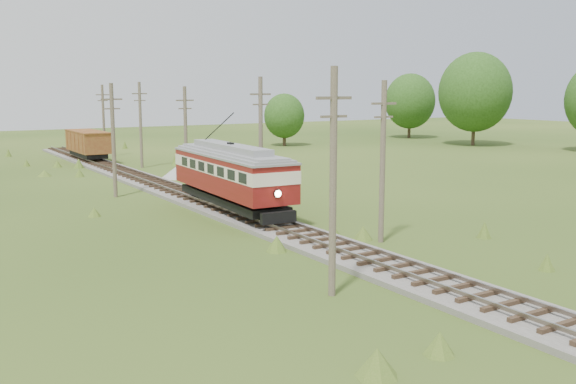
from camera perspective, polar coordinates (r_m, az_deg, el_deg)
railbed_main at (r=46.63m, az=-7.64°, el=-0.77°), size 3.60×96.00×0.57m
streetcar at (r=42.04m, az=-5.10°, el=1.79°), size 3.81×13.49×6.12m
gondola at (r=75.97m, az=-17.38°, el=4.19°), size 2.91×8.96×2.97m
gravel_pile at (r=60.20m, az=-9.69°, el=1.72°), size 3.07×3.26×1.12m
utility_pole_r_2 at (r=34.20m, az=8.41°, el=2.80°), size 1.60×0.30×8.60m
utility_pole_r_3 at (r=44.83m, az=-2.44°, el=4.62°), size 1.60×0.30×9.00m
utility_pole_r_4 at (r=56.46m, az=-9.08°, el=5.13°), size 1.60×0.30×8.40m
utility_pole_r_5 at (r=68.74m, az=-12.97°, el=5.91°), size 1.60×0.30×8.90m
utility_pole_r_6 at (r=81.10m, az=-16.07°, el=6.17°), size 1.60×0.30×8.70m
utility_pole_l_a at (r=24.90m, az=4.03°, el=1.02°), size 1.60×0.30×9.00m
utility_pole_l_b at (r=50.19m, az=-15.26°, el=4.56°), size 1.60×0.30×8.60m
tree_right_4 at (r=98.12m, az=16.30°, el=8.52°), size 10.50×10.50×13.53m
tree_right_5 at (r=110.88m, az=10.79°, el=7.94°), size 8.40×8.40×10.82m
tree_mid_b at (r=93.70m, az=-0.33°, el=6.78°), size 5.88×5.88×7.57m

